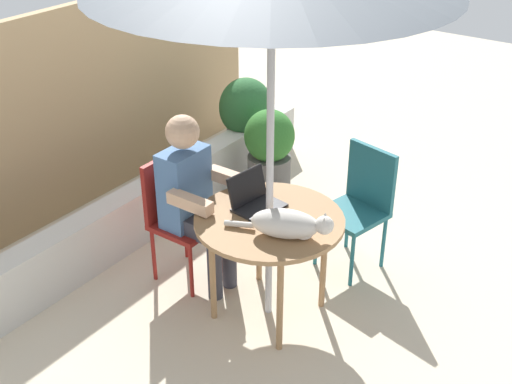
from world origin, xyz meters
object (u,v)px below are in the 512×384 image
laptop (253,197)px  potted_plant_near_fence (269,151)px  patio_table (269,228)px  chair_empty (361,199)px  potted_plant_by_chair (246,119)px  person_seated (193,194)px  cat (289,224)px  chair_occupied (177,209)px

laptop → potted_plant_near_fence: 1.48m
patio_table → chair_empty: 0.88m
chair_empty → potted_plant_by_chair: size_ratio=1.03×
person_seated → potted_plant_by_chair: (1.62, 0.75, -0.21)m
chair_empty → cat: (-0.95, -0.01, 0.28)m
patio_table → chair_empty: chair_empty is taller
cat → potted_plant_by_chair: cat is taller
chair_occupied → patio_table: bearing=-90.0°
cat → patio_table: bearing=63.8°
potted_plant_by_chair → cat: bearing=-137.6°
chair_occupied → chair_empty: size_ratio=1.00×
potted_plant_by_chair → chair_occupied: bearing=-159.8°
chair_occupied → potted_plant_near_fence: 1.31m
patio_table → potted_plant_near_fence: bearing=34.3°
patio_table → chair_occupied: 0.78m
patio_table → potted_plant_near_fence: potted_plant_near_fence is taller
laptop → potted_plant_by_chair: (1.55, 1.19, -0.30)m
person_seated → patio_table: bearing=-90.0°
person_seated → potted_plant_by_chair: bearing=24.9°
chair_occupied → laptop: bearing=-83.8°
chair_occupied → person_seated: bearing=-90.0°
patio_table → chair_occupied: (0.00, 0.77, -0.13)m
potted_plant_near_fence → laptop: bearing=-149.8°
person_seated → potted_plant_by_chair: 1.80m
chair_occupied → person_seated: person_seated is taller
patio_table → cat: (-0.10, -0.21, 0.15)m
patio_table → potted_plant_near_fence: size_ratio=1.19×
chair_empty → person_seated: person_seated is taller
chair_empty → potted_plant_near_fence: bearing=67.5°
person_seated → cat: person_seated is taller
person_seated → potted_plant_near_fence: (1.30, 0.28, -0.28)m
cat → potted_plant_near_fence: 1.82m
patio_table → chair_empty: size_ratio=1.04×
chair_occupied → potted_plant_near_fence: (1.30, 0.12, -0.11)m
patio_table → cat: 0.28m
chair_occupied → potted_plant_near_fence: chair_occupied is taller
patio_table → potted_plant_near_fence: 1.59m
cat → potted_plant_near_fence: (1.40, 1.10, -0.39)m
patio_table → person_seated: bearing=90.0°
laptop → potted_plant_by_chair: bearing=37.5°
chair_empty → laptop: size_ratio=2.67×
patio_table → person_seated: (0.00, 0.61, 0.04)m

